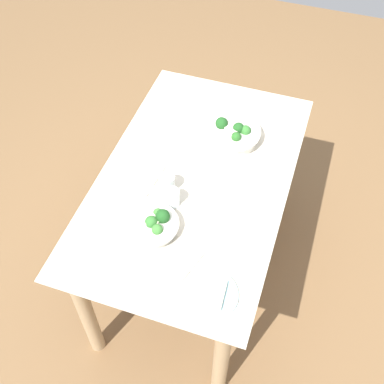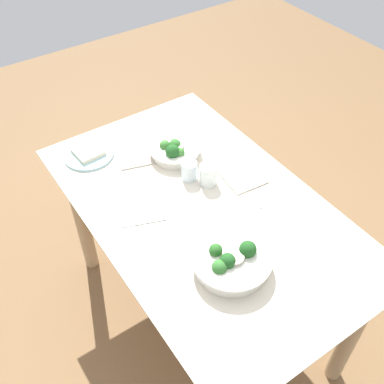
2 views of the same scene
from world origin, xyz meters
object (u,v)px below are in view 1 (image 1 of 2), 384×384
Objects in this scene: broccoli_bowl_near at (153,225)px; bread_side_plate at (210,294)px; table_knife_left at (242,200)px; fork_by_near_bowl at (200,165)px; napkin_folded_upper at (176,258)px; broccoli_bowl_far at (232,134)px; napkin_folded_lower at (141,176)px; fork_by_far_bowl at (159,154)px; water_glass_center at (172,198)px; water_glass_side at (167,183)px.

bread_side_plate is (0.21, 0.31, -0.02)m from broccoli_bowl_near.
fork_by_near_bowl is at bearing 170.49° from table_knife_left.
napkin_folded_upper reaches higher than table_knife_left.
napkin_folded_lower is (0.36, -0.32, -0.03)m from broccoli_bowl_far.
bread_side_plate reaches higher than fork_by_far_bowl.
table_knife_left is 1.05× the size of napkin_folded_upper.
fork_by_far_bowl is at bearing -152.39° from napkin_folded_upper.
broccoli_bowl_near is (0.61, -0.16, -0.01)m from broccoli_bowl_far.
water_glass_center reaches higher than napkin_folded_upper.
broccoli_bowl_far is 3.17× the size of water_glass_side.
fork_by_near_bowl is at bearing 123.31° from napkin_folded_lower.
broccoli_bowl_far is 3.41× the size of water_glass_center.
broccoli_bowl_near is 0.43m from fork_by_far_bowl.
napkin_folded_lower is at bearing -147.90° from broccoli_bowl_near.
broccoli_bowl_far is at bearing 138.02° from napkin_folded_lower.
napkin_folded_upper is at bearing 39.67° from napkin_folded_lower.
fork_by_far_bowl is (0.20, -0.30, -0.04)m from broccoli_bowl_far.
fork_by_near_bowl is 0.51m from napkin_folded_upper.
broccoli_bowl_far is 0.71m from napkin_folded_upper.
water_glass_center is at bearing -16.62° from broccoli_bowl_far.
bread_side_plate is at bearing 37.63° from water_glass_center.
water_glass_side is 0.50× the size of napkin_folded_upper.
water_glass_side is at bearing -25.24° from broccoli_bowl_far.
napkin_folded_lower is at bearing -103.82° from water_glass_side.
fork_by_far_bowl is 0.46m from table_knife_left.
broccoli_bowl_near reaches higher than table_knife_left.
broccoli_bowl_far is 3.12× the size of fork_by_far_bowl.
water_glass_center is 0.30m from table_knife_left.
water_glass_center is 0.87× the size of fork_by_near_bowl.
table_knife_left is 0.88× the size of napkin_folded_lower.
water_glass_side is 0.33m from table_knife_left.
broccoli_bowl_far is at bearing 133.41° from table_knife_left.
napkin_folded_upper is at bearing 53.10° from broccoli_bowl_near.
napkin_folded_upper and napkin_folded_lower have the same top height.
table_knife_left is at bearing 103.38° from fork_by_far_bowl.
water_glass_center is at bearing 63.38° from fork_by_far_bowl.
water_glass_side reaches higher than bread_side_plate.
broccoli_bowl_far is 0.63m from broccoli_bowl_near.
broccoli_bowl_far is 1.53× the size of table_knife_left.
napkin_folded_lower is at bearing -41.98° from broccoli_bowl_far.
napkin_folded_lower is (0.15, -0.23, 0.00)m from fork_by_near_bowl.
napkin_folded_upper is at bearing 23.11° from water_glass_center.
table_knife_left is (0.34, 0.14, -0.04)m from broccoli_bowl_far.
bread_side_plate reaches higher than fork_by_near_bowl.
water_glass_side reaches higher than fork_by_far_bowl.
fork_by_near_bowl is (-0.25, 0.04, -0.04)m from water_glass_center.
broccoli_bowl_far reaches higher than water_glass_center.
water_glass_center is at bearing -142.37° from bread_side_plate.
fork_by_far_bowl is 0.49× the size of table_knife_left.
table_knife_left is (-0.05, 0.33, -0.04)m from water_glass_side.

